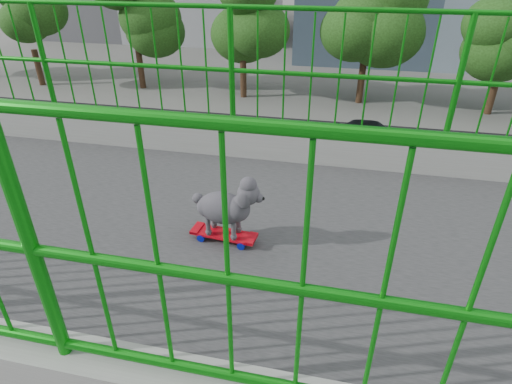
{
  "coord_description": "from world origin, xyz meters",
  "views": [
    {
      "loc": [
        2.42,
        3.07,
        8.8
      ],
      "look_at": [
        -0.76,
        2.37,
        6.93
      ],
      "focal_mm": 29.22,
      "sensor_mm": 36.0,
      "label": 1
    }
  ],
  "objects_px": {
    "car_4": "(372,133)",
    "car_5": "(502,327)",
    "car_2": "(325,186)",
    "skateboard": "(224,235)",
    "car_3": "(162,139)",
    "poodle": "(226,206)",
    "car_1": "(299,230)"
  },
  "relations": [
    {
      "from": "car_4",
      "to": "car_5",
      "type": "xyz_separation_m",
      "value": [
        12.8,
        2.87,
        0.09
      ]
    },
    {
      "from": "poodle",
      "to": "skateboard",
      "type": "bearing_deg",
      "value": -90.0
    },
    {
      "from": "car_4",
      "to": "car_5",
      "type": "height_order",
      "value": "car_5"
    },
    {
      "from": "skateboard",
      "to": "car_5",
      "type": "distance_m",
      "value": 10.15
    },
    {
      "from": "car_1",
      "to": "car_5",
      "type": "distance_m",
      "value": 6.33
    },
    {
      "from": "skateboard",
      "to": "car_4",
      "type": "distance_m",
      "value": 20.07
    },
    {
      "from": "skateboard",
      "to": "car_4",
      "type": "height_order",
      "value": "skateboard"
    },
    {
      "from": "poodle",
      "to": "car_5",
      "type": "xyz_separation_m",
      "value": [
        -6.09,
        5.13,
        -6.53
      ]
    },
    {
      "from": "car_3",
      "to": "poodle",
      "type": "bearing_deg",
      "value": -152.84
    },
    {
      "from": "car_1",
      "to": "car_2",
      "type": "distance_m",
      "value": 3.26
    },
    {
      "from": "poodle",
      "to": "car_5",
      "type": "relative_size",
      "value": 0.11
    },
    {
      "from": "poodle",
      "to": "car_4",
      "type": "bearing_deg",
      "value": 178.74
    },
    {
      "from": "car_1",
      "to": "car_2",
      "type": "height_order",
      "value": "car_2"
    },
    {
      "from": "poodle",
      "to": "car_1",
      "type": "xyz_separation_m",
      "value": [
        -9.29,
        -0.33,
        -6.59
      ]
    },
    {
      "from": "car_4",
      "to": "car_5",
      "type": "distance_m",
      "value": 13.12
    },
    {
      "from": "poodle",
      "to": "car_2",
      "type": "relative_size",
      "value": 0.1
    },
    {
      "from": "skateboard",
      "to": "car_2",
      "type": "distance_m",
      "value": 13.99
    },
    {
      "from": "skateboard",
      "to": "car_1",
      "type": "distance_m",
      "value": 11.25
    },
    {
      "from": "car_1",
      "to": "car_4",
      "type": "xyz_separation_m",
      "value": [
        -9.6,
        2.59,
        -0.03
      ]
    },
    {
      "from": "poodle",
      "to": "car_1",
      "type": "relative_size",
      "value": 0.12
    },
    {
      "from": "skateboard",
      "to": "car_2",
      "type": "bearing_deg",
      "value": -175.91
    },
    {
      "from": "skateboard",
      "to": "car_3",
      "type": "xyz_separation_m",
      "value": [
        -15.69,
        -8.02,
        -6.29
      ]
    },
    {
      "from": "car_2",
      "to": "car_5",
      "type": "bearing_deg",
      "value": -142.92
    },
    {
      "from": "poodle",
      "to": "car_1",
      "type": "bearing_deg",
      "value": -172.4
    },
    {
      "from": "car_5",
      "to": "skateboard",
      "type": "bearing_deg",
      "value": -40.28
    },
    {
      "from": "car_1",
      "to": "car_5",
      "type": "height_order",
      "value": "car_5"
    },
    {
      "from": "car_2",
      "to": "car_5",
      "type": "height_order",
      "value": "car_5"
    },
    {
      "from": "skateboard",
      "to": "car_4",
      "type": "bearing_deg",
      "value": 178.65
    },
    {
      "from": "car_3",
      "to": "car_5",
      "type": "bearing_deg",
      "value": -126.06
    },
    {
      "from": "car_2",
      "to": "poodle",
      "type": "bearing_deg",
      "value": 178.64
    },
    {
      "from": "car_2",
      "to": "car_4",
      "type": "relative_size",
      "value": 1.36
    },
    {
      "from": "car_2",
      "to": "car_5",
      "type": "xyz_separation_m",
      "value": [
        6.4,
        4.84,
        0.02
      ]
    }
  ]
}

